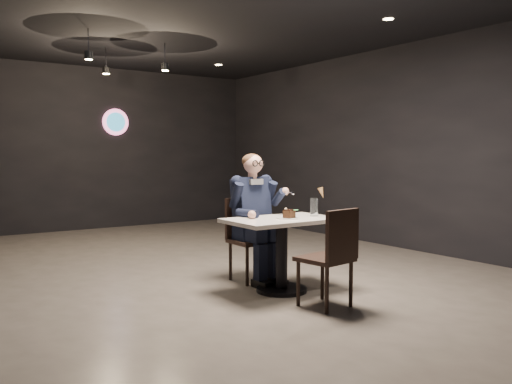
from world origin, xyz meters
TOP-DOWN VIEW (x-y plane):
  - floor at (0.00, 0.00)m, footprint 9.00×9.00m
  - wall_sign at (0.80, 4.47)m, footprint 0.50×0.06m
  - pendant_lights at (0.00, 2.00)m, footprint 1.40×1.20m
  - main_table at (0.49, -1.18)m, footprint 1.10×0.70m
  - chair_far at (0.49, -0.63)m, footprint 0.42×0.46m
  - chair_near at (0.49, -1.84)m, footprint 0.48×0.52m
  - seated_man at (0.49, -0.63)m, footprint 0.60×0.80m
  - dessert_plate at (0.53, -1.24)m, footprint 0.24×0.24m
  - cake_slice at (0.51, -1.28)m, footprint 0.13×0.12m
  - mint_leaf at (0.57, -1.32)m, footprint 0.07×0.04m
  - sundae_glass at (0.90, -1.21)m, footprint 0.08×0.08m
  - wafer_cone at (0.97, -1.25)m, footprint 0.07×0.07m

SIDE VIEW (x-z plane):
  - floor at x=0.00m, z-range 0.00..0.00m
  - main_table at x=0.49m, z-range 0.00..0.75m
  - chair_far at x=0.49m, z-range 0.00..0.92m
  - chair_near at x=0.49m, z-range 0.00..0.92m
  - seated_man at x=0.49m, z-range 0.00..1.44m
  - dessert_plate at x=0.53m, z-range 0.75..0.76m
  - cake_slice at x=0.51m, z-range 0.76..0.84m
  - mint_leaf at x=0.57m, z-range 0.84..0.85m
  - sundae_glass at x=0.90m, z-range 0.75..0.94m
  - wafer_cone at x=0.97m, z-range 0.93..1.05m
  - wall_sign at x=0.80m, z-range 1.75..2.25m
  - pendant_lights at x=0.00m, z-range 2.70..3.06m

